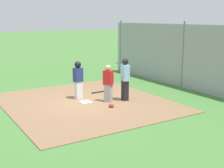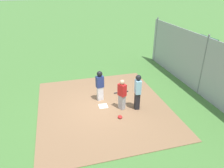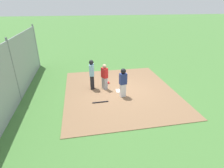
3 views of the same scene
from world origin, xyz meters
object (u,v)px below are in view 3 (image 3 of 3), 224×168
Objects in this scene: runner at (123,81)px; baseball_bat at (100,102)px; catcher at (105,76)px; umpire at (92,74)px; home_plate at (120,91)px; catcher_mask at (108,82)px.

baseball_bat is at bearing 99.03° from runner.
umpire is at bearing 138.44° from catcher.
home_plate is 1.83× the size of catcher_mask.
runner is (0.69, 0.00, 0.93)m from home_plate.
umpire is 7.55× the size of catcher_mask.
baseball_bat is (1.59, -0.47, -0.78)m from catcher.
catcher_mask is at bearing 5.48° from runner.
umpire reaches higher than catcher_mask.
catcher reaches higher than home_plate.
catcher reaches higher than baseball_bat.
umpire is (-0.18, -0.73, 0.15)m from catcher.
catcher_mask is at bearing 70.28° from baseball_bat.
umpire reaches higher than home_plate.
runner is at bearing 18.08° from baseball_bat.
baseball_bat is at bearing -134.54° from catcher.
runner is at bearing -81.07° from catcher.
umpire is 2.13× the size of baseball_bat.
umpire is at bearing 97.31° from baseball_bat.
catcher is 1.12m from catcher_mask.
catcher is 0.87× the size of umpire.
baseball_bat is at bearing -49.04° from home_plate.
home_plate is 1.75m from baseball_bat.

